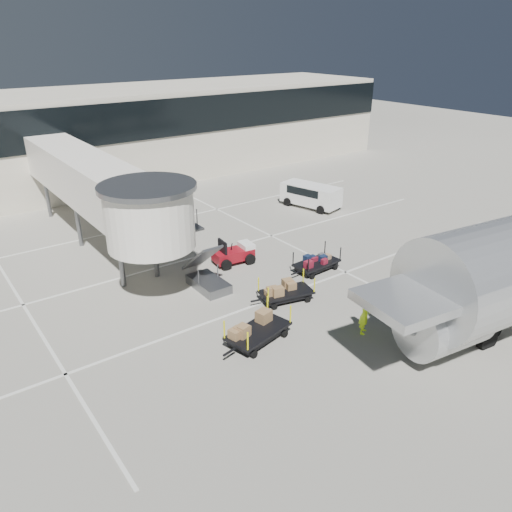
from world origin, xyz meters
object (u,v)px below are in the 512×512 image
object	(u,v)px
suitcase_cart	(317,264)
box_cart_near	(287,292)
box_cart_far	(258,331)
minivan	(309,194)
ground_worker	(365,315)
baggage_tug	(234,254)

from	to	relation	value
suitcase_cart	box_cart_near	distance (m)	4.04
box_cart_far	minivan	size ratio (longest dim) A/B	0.76
ground_worker	minivan	world-z (taller)	ground_worker
box_cart_far	ground_worker	bearing A→B (deg)	-40.51
baggage_tug	box_cart_far	world-z (taller)	baggage_tug
box_cart_far	baggage_tug	bearing A→B (deg)	50.53
baggage_tug	box_cart_far	size ratio (longest dim) A/B	0.67
baggage_tug	ground_worker	bearing A→B (deg)	-80.80
ground_worker	baggage_tug	bearing A→B (deg)	59.22
baggage_tug	minivan	xyz separation A→B (m)	(10.75, 5.34, 0.49)
suitcase_cart	ground_worker	world-z (taller)	ground_worker
ground_worker	box_cart_far	bearing A→B (deg)	118.35
suitcase_cart	box_cart_near	size ratio (longest dim) A/B	1.00
ground_worker	box_cart_near	bearing A→B (deg)	68.29
box_cart_near	baggage_tug	bearing A→B (deg)	98.99
box_cart_near	box_cart_far	bearing A→B (deg)	-135.04
minivan	ground_worker	bearing A→B (deg)	-138.52
box_cart_far	ground_worker	size ratio (longest dim) A/B	2.02
baggage_tug	box_cart_near	size ratio (longest dim) A/B	0.75
baggage_tug	minivan	distance (m)	12.02
box_cart_near	box_cart_far	size ratio (longest dim) A/B	0.89
suitcase_cart	ground_worker	xyz separation A→B (m)	(-2.71, -6.10, 0.49)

